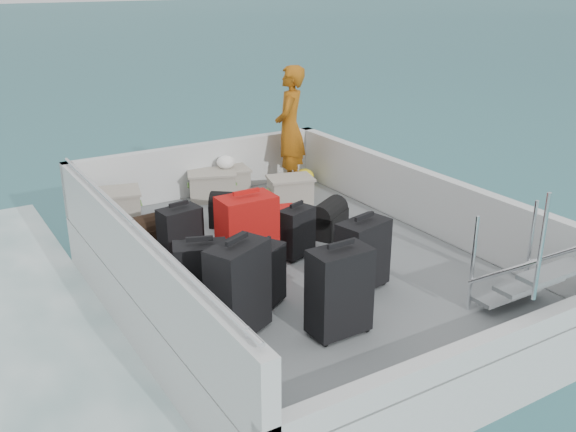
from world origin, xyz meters
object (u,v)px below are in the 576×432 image
suitcase_3 (339,292)px  crate_3 (290,191)px  crate_0 (112,209)px  passenger (290,128)px  suitcase_0 (238,290)px  suitcase_6 (363,255)px  suitcase_7 (296,233)px  crate_1 (212,187)px  suitcase_8 (266,226)px  crate_2 (226,183)px  suitcase_4 (264,277)px  suitcase_5 (247,233)px  suitcase_2 (181,236)px  suitcase_1 (202,280)px

suitcase_3 → crate_3: 3.29m
crate_0 → passenger: 2.66m
suitcase_0 → crate_0: size_ratio=1.25×
suitcase_6 → crate_0: bearing=105.4°
suitcase_6 → suitcase_3: bearing=-152.8°
suitcase_7 → crate_1: bearing=71.0°
suitcase_8 → crate_1: bearing=12.6°
suitcase_8 → crate_2: size_ratio=1.36×
crate_1 → crate_3: 1.05m
suitcase_4 → suitcase_7: (0.82, 0.77, -0.02)m
suitcase_5 → crate_2: 2.37m
suitcase_4 → suitcase_8: (0.80, 1.38, -0.14)m
suitcase_6 → suitcase_7: (-0.15, 0.94, -0.07)m
suitcase_6 → crate_2: (0.12, 3.16, -0.17)m
suitcase_6 → suitcase_7: size_ratio=1.26×
suitcase_0 → crate_2: 3.62m
suitcase_0 → suitcase_2: suitcase_0 is taller
suitcase_8 → crate_1: (0.05, 1.54, 0.03)m
suitcase_6 → crate_1: size_ratio=1.16×
suitcase_1 → suitcase_4: 0.57m
suitcase_6 → crate_2: 3.16m
suitcase_3 → suitcase_4: (-0.29, 0.73, -0.09)m
suitcase_7 → crate_2: suitcase_7 is taller
crate_0 → crate_2: 1.68m
suitcase_0 → suitcase_2: bearing=60.7°
suitcase_8 → passenger: 2.02m
suitcase_6 → crate_0: (-1.53, 2.89, -0.15)m
suitcase_8 → passenger: passenger is taller
suitcase_7 → suitcase_0: bearing=-157.4°
crate_1 → crate_2: (0.24, 0.07, -0.01)m
suitcase_1 → suitcase_8: size_ratio=0.89×
suitcase_6 → suitcase_0: bearing=172.8°
suitcase_0 → crate_1: bearing=44.1°
suitcase_7 → suitcase_8: size_ratio=0.70×
suitcase_3 → suitcase_7: bearing=70.2°
suitcase_7 → crate_0: suitcase_7 is taller
passenger → crate_2: bearing=-56.1°
suitcase_2 → crate_3: 2.19m
suitcase_2 → suitcase_7: size_ratio=1.12×
suitcase_0 → crate_3: (2.08, 2.56, -0.24)m
suitcase_1 → suitcase_4: (0.55, -0.13, -0.05)m
suitcase_4 → suitcase_6: size_ratio=0.85×
suitcase_7 → suitcase_3: bearing=-127.7°
suitcase_8 → crate_1: size_ratio=1.30×
suitcase_6 → crate_3: bearing=61.6°
suitcase_6 → crate_2: suitcase_6 is taller
suitcase_5 → crate_2: bearing=69.0°
suitcase_1 → suitcase_2: 1.15m
suitcase_1 → suitcase_6: same height
suitcase_3 → crate_0: size_ratio=1.19×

